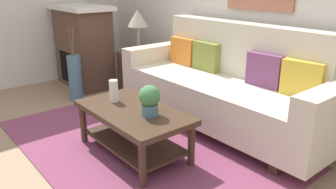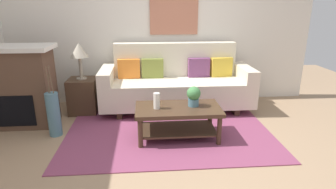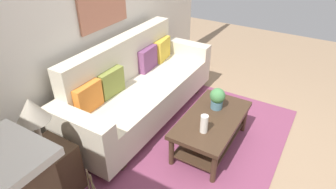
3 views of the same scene
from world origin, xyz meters
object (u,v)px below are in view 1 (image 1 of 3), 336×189
(throw_pillow_plum, at_px, (265,70))
(throw_pillow_olive, at_px, (207,56))
(throw_pillow_orange, at_px, (184,51))
(fireplace, at_px, (83,46))
(coffee_table, at_px, (133,121))
(table_lamp, at_px, (138,20))
(floor_vase, at_px, (75,79))
(potted_plant_tabletop, at_px, (150,99))
(couch, at_px, (224,87))
(side_table, at_px, (139,72))
(throw_pillow_mustard, at_px, (303,79))
(tabletop_vase, at_px, (114,91))

(throw_pillow_plum, bearing_deg, throw_pillow_olive, 180.00)
(throw_pillow_orange, bearing_deg, fireplace, -158.91)
(coffee_table, height_order, table_lamp, table_lamp)
(throw_pillow_orange, xyz_separation_m, floor_vase, (-0.96, -1.00, -0.38))
(potted_plant_tabletop, relative_size, fireplace, 0.23)
(floor_vase, bearing_deg, couch, 26.70)
(side_table, height_order, fireplace, fireplace)
(throw_pillow_orange, bearing_deg, throw_pillow_plum, 0.00)
(throw_pillow_orange, bearing_deg, couch, -9.08)
(throw_pillow_olive, bearing_deg, potted_plant_tabletop, -67.13)
(throw_pillow_orange, height_order, potted_plant_tabletop, throw_pillow_orange)
(floor_vase, bearing_deg, side_table, 75.55)
(side_table, bearing_deg, couch, 1.23)
(couch, height_order, potted_plant_tabletop, couch)
(throw_pillow_olive, relative_size, throw_pillow_mustard, 1.00)
(fireplace, relative_size, floor_vase, 1.94)
(fireplace, bearing_deg, floor_vase, -36.16)
(throw_pillow_plum, bearing_deg, tabletop_vase, -121.81)
(couch, relative_size, coffee_table, 2.22)
(throw_pillow_orange, height_order, coffee_table, throw_pillow_orange)
(potted_plant_tabletop, bearing_deg, couch, 95.82)
(throw_pillow_orange, xyz_separation_m, throw_pillow_mustard, (1.55, 0.00, 0.00))
(tabletop_vase, bearing_deg, throw_pillow_olive, 90.65)
(throw_pillow_orange, height_order, throw_pillow_mustard, same)
(side_table, bearing_deg, throw_pillow_orange, 11.89)
(couch, height_order, fireplace, fireplace)
(couch, bearing_deg, tabletop_vase, -108.71)
(throw_pillow_mustard, bearing_deg, side_table, -176.10)
(throw_pillow_mustard, height_order, coffee_table, throw_pillow_mustard)
(throw_pillow_mustard, xyz_separation_m, tabletop_vase, (-1.15, -1.23, -0.15))
(couch, relative_size, throw_pillow_plum, 6.79)
(coffee_table, distance_m, potted_plant_tabletop, 0.33)
(couch, distance_m, coffee_table, 1.10)
(throw_pillow_olive, distance_m, throw_pillow_mustard, 1.17)
(fireplace, bearing_deg, coffee_table, -15.78)
(couch, height_order, floor_vase, couch)
(coffee_table, height_order, tabletop_vase, tabletop_vase)
(throw_pillow_plum, relative_size, floor_vase, 0.60)
(couch, distance_m, table_lamp, 1.62)
(throw_pillow_plum, bearing_deg, couch, -162.27)
(side_table, height_order, floor_vase, floor_vase)
(throw_pillow_olive, xyz_separation_m, potted_plant_tabletop, (0.50, -1.18, -0.11))
(throw_pillow_olive, height_order, throw_pillow_plum, same)
(couch, xyz_separation_m, floor_vase, (-1.74, -0.87, -0.13))
(throw_pillow_orange, relative_size, floor_vase, 0.60)
(floor_vase, bearing_deg, table_lamp, 75.55)
(side_table, distance_m, fireplace, 0.94)
(throw_pillow_orange, relative_size, table_lamp, 0.63)
(throw_pillow_olive, height_order, tabletop_vase, throw_pillow_olive)
(throw_pillow_orange, relative_size, coffee_table, 0.33)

